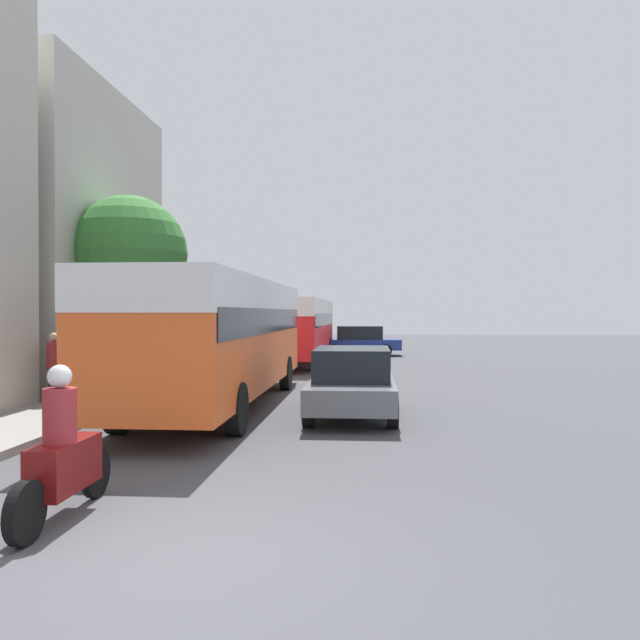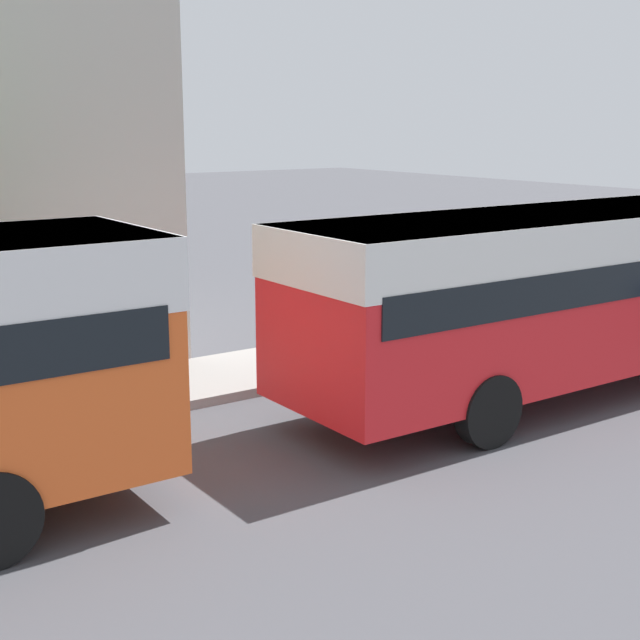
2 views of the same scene
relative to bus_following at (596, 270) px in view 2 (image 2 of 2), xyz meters
The scene contains 2 objects.
bus_following is the anchor object (origin of this frame).
pedestrian_walking_away 7.41m from the bus_following, 121.55° to the left, with size 0.42×0.42×1.71m.
Camera 2 is at (7.51, 10.85, 4.22)m, focal length 50.00 mm.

